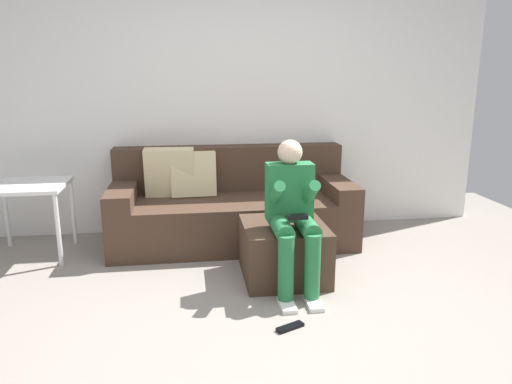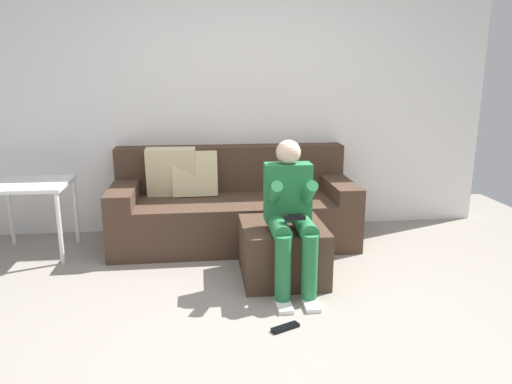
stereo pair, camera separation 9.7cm
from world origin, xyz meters
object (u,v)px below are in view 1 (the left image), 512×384
at_px(person_seated, 293,212).
at_px(side_table, 28,194).
at_px(remote_near_ottoman, 290,327).
at_px(ottoman, 284,251).
at_px(couch_sectional, 230,206).

relative_size(person_seated, side_table, 1.70).
bearing_deg(remote_near_ottoman, ottoman, 56.77).
relative_size(couch_sectional, ottoman, 3.36).
relative_size(ottoman, side_table, 1.02).
distance_m(ottoman, remote_near_ottoman, 0.81).
bearing_deg(couch_sectional, ottoman, -69.90).
relative_size(ottoman, person_seated, 0.60).
distance_m(person_seated, remote_near_ottoman, 0.81).
bearing_deg(side_table, ottoman, -19.94).
bearing_deg(remote_near_ottoman, person_seated, 52.16).
distance_m(ottoman, side_table, 2.18).
xyz_separation_m(couch_sectional, ottoman, (0.33, -0.90, -0.11)).
bearing_deg(side_table, remote_near_ottoman, -38.23).
bearing_deg(ottoman, side_table, 160.06).
height_order(couch_sectional, person_seated, person_seated).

